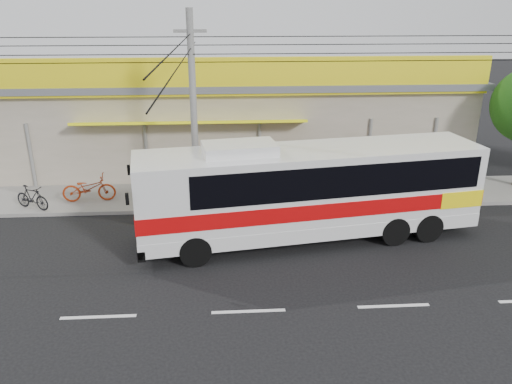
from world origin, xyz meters
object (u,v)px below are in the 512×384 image
(coach_bus, at_px, (315,187))
(motorbike_dark, at_px, (32,197))
(utility_pole, at_px, (191,48))
(motorbike_red, at_px, (89,188))

(coach_bus, distance_m, motorbike_dark, 11.19)
(motorbike_dark, bearing_deg, utility_pole, -69.63)
(motorbike_red, bearing_deg, motorbike_dark, 105.40)
(coach_bus, distance_m, motorbike_red, 9.50)
(motorbike_red, relative_size, motorbike_dark, 1.33)
(coach_bus, relative_size, motorbike_dark, 7.48)
(motorbike_dark, distance_m, utility_pole, 8.70)
(utility_pole, bearing_deg, motorbike_red, 162.72)
(coach_bus, bearing_deg, utility_pole, 142.23)
(utility_pole, bearing_deg, coach_bus, -28.98)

